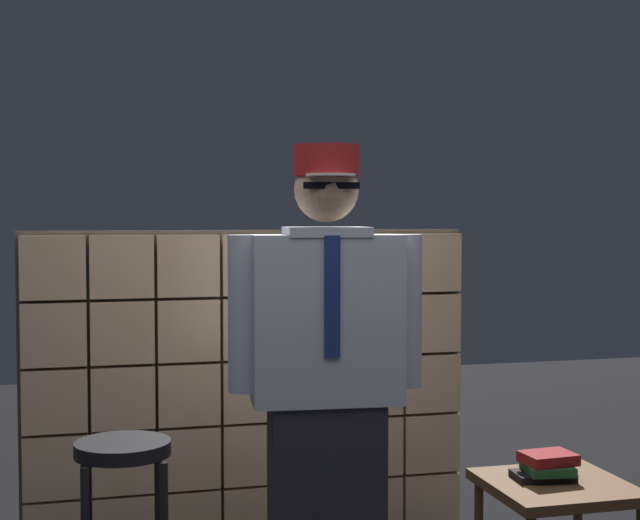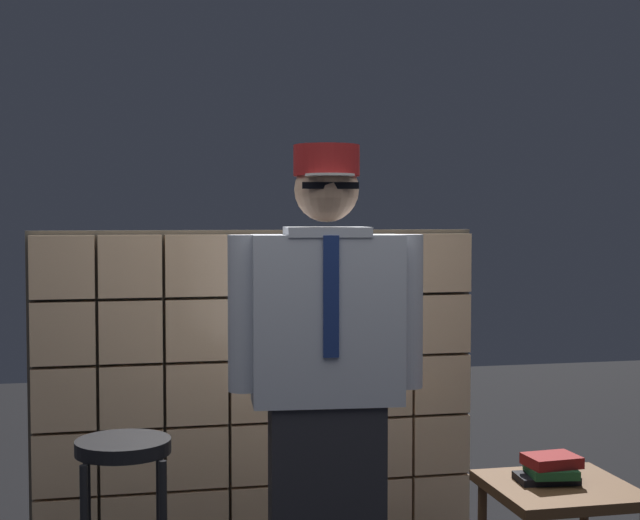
{
  "view_description": "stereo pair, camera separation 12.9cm",
  "coord_description": "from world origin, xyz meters",
  "px_view_note": "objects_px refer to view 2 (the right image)",
  "views": [
    {
      "loc": [
        -0.76,
        -2.88,
        1.56
      ],
      "look_at": [
        0.07,
        0.36,
        1.4
      ],
      "focal_mm": 51.71,
      "sensor_mm": 36.0,
      "label": 1
    },
    {
      "loc": [
        -0.63,
        -2.91,
        1.56
      ],
      "look_at": [
        0.07,
        0.36,
        1.4
      ],
      "focal_mm": 51.71,
      "sensor_mm": 36.0,
      "label": 2
    }
  ],
  "objects_px": {
    "bar_stool": "(124,493)",
    "standing_person": "(326,383)",
    "side_table": "(560,504)",
    "book_stack": "(550,469)"
  },
  "relations": [
    {
      "from": "bar_stool",
      "to": "standing_person",
      "type": "bearing_deg",
      "value": -3.67
    },
    {
      "from": "side_table",
      "to": "book_stack",
      "type": "height_order",
      "value": "book_stack"
    },
    {
      "from": "standing_person",
      "to": "bar_stool",
      "type": "height_order",
      "value": "standing_person"
    },
    {
      "from": "standing_person",
      "to": "bar_stool",
      "type": "distance_m",
      "value": 0.83
    },
    {
      "from": "side_table",
      "to": "book_stack",
      "type": "distance_m",
      "value": 0.13
    },
    {
      "from": "standing_person",
      "to": "bar_stool",
      "type": "xyz_separation_m",
      "value": [
        -0.73,
        0.05,
        -0.38
      ]
    },
    {
      "from": "book_stack",
      "to": "bar_stool",
      "type": "bearing_deg",
      "value": 175.05
    },
    {
      "from": "book_stack",
      "to": "side_table",
      "type": "bearing_deg",
      "value": -55.05
    },
    {
      "from": "book_stack",
      "to": "standing_person",
      "type": "bearing_deg",
      "value": 173.96
    },
    {
      "from": "bar_stool",
      "to": "book_stack",
      "type": "relative_size",
      "value": 3.22
    }
  ]
}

